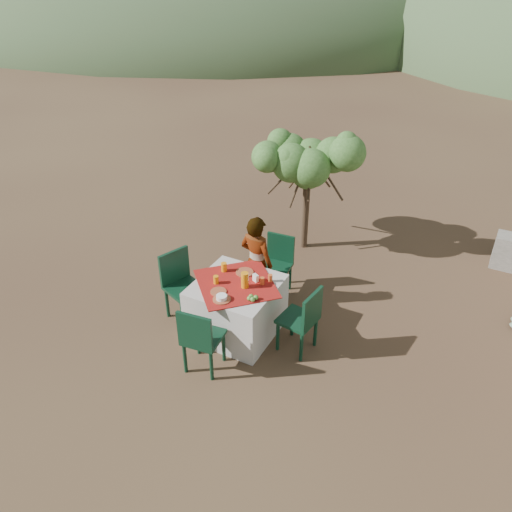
{
  "coord_description": "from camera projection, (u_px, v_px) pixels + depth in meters",
  "views": [
    {
      "loc": [
        2.12,
        -4.42,
        4.4
      ],
      "look_at": [
        -0.44,
        0.44,
        0.97
      ],
      "focal_mm": 35.0,
      "sensor_mm": 36.0,
      "label": 1
    }
  ],
  "objects": [
    {
      "name": "chair_near",
      "position": [
        200.0,
        338.0,
        5.8
      ],
      "size": [
        0.48,
        0.48,
        0.93
      ],
      "rotation": [
        0.0,
        0.0,
        3.26
      ],
      "color": "black",
      "rests_on": "ground"
    },
    {
      "name": "plate_near",
      "position": [
        218.0,
        292.0,
        6.15
      ],
      "size": [
        0.2,
        0.2,
        0.01
      ],
      "primitive_type": "cylinder",
      "color": "brown",
      "rests_on": "table"
    },
    {
      "name": "chair_far",
      "position": [
        278.0,
        262.0,
        7.24
      ],
      "size": [
        0.44,
        0.44,
        0.89
      ],
      "rotation": [
        0.0,
        0.0,
        0.07
      ],
      "color": "black",
      "rests_on": "ground"
    },
    {
      "name": "shrub_tree",
      "position": [
        313.0,
        167.0,
        7.84
      ],
      "size": [
        1.55,
        1.52,
        1.82
      ],
      "color": "#412F20",
      "rests_on": "ground"
    },
    {
      "name": "fruit_cluster",
      "position": [
        252.0,
        298.0,
        6.0
      ],
      "size": [
        0.12,
        0.11,
        0.06
      ],
      "color": "#579034",
      "rests_on": "table"
    },
    {
      "name": "table",
      "position": [
        237.0,
        307.0,
        6.52
      ],
      "size": [
        1.3,
        1.3,
        0.76
      ],
      "color": "beige",
      "rests_on": "ground"
    },
    {
      "name": "white_bowl",
      "position": [
        222.0,
        297.0,
        6.0
      ],
      "size": [
        0.13,
        0.13,
        0.05
      ],
      "primitive_type": "cylinder",
      "color": "white",
      "rests_on": "bowl_plate"
    },
    {
      "name": "jar_left",
      "position": [
        262.0,
        281.0,
        6.28
      ],
      "size": [
        0.06,
        0.06,
        0.1
      ],
      "primitive_type": "cylinder",
      "color": "#D75A26",
      "rests_on": "table"
    },
    {
      "name": "chair_right",
      "position": [
        303.0,
        318.0,
        6.11
      ],
      "size": [
        0.48,
        0.48,
        0.93
      ],
      "rotation": [
        0.0,
        0.0,
        4.58
      ],
      "color": "black",
      "rests_on": "ground"
    },
    {
      "name": "bowl_plate",
      "position": [
        222.0,
        299.0,
        6.02
      ],
      "size": [
        0.22,
        0.22,
        0.01
      ],
      "primitive_type": "cylinder",
      "color": "brown",
      "rests_on": "table"
    },
    {
      "name": "ground",
      "position": [
        270.0,
        343.0,
        6.48
      ],
      "size": [
        160.0,
        160.0,
        0.0
      ],
      "primitive_type": "plane",
      "color": "#3E271C",
      "rests_on": "ground"
    },
    {
      "name": "hill_far_center",
      "position": [
        477.0,
        0.0,
        47.08
      ],
      "size": [
        60.0,
        60.0,
        24.0
      ],
      "primitive_type": "ellipsoid",
      "color": "slate",
      "rests_on": "ground"
    },
    {
      "name": "person",
      "position": [
        256.0,
        262.0,
        6.85
      ],
      "size": [
        0.55,
        0.4,
        1.39
      ],
      "primitive_type": "imported",
      "rotation": [
        0.0,
        0.0,
        3.0
      ],
      "color": "#8C6651",
      "rests_on": "ground"
    },
    {
      "name": "jar_right",
      "position": [
        270.0,
        278.0,
        6.34
      ],
      "size": [
        0.06,
        0.06,
        0.09
      ],
      "primitive_type": "cylinder",
      "color": "#D75A26",
      "rests_on": "table"
    },
    {
      "name": "glass_far",
      "position": [
        224.0,
        267.0,
        6.52
      ],
      "size": [
        0.08,
        0.08,
        0.12
      ],
      "primitive_type": "cylinder",
      "color": "orange",
      "rests_on": "table"
    },
    {
      "name": "chair_left",
      "position": [
        181.0,
        282.0,
        6.71
      ],
      "size": [
        0.58,
        0.58,
        0.98
      ],
      "rotation": [
        0.0,
        0.0,
        1.21
      ],
      "color": "black",
      "rests_on": "ground"
    },
    {
      "name": "plate_far",
      "position": [
        245.0,
        272.0,
        6.51
      ],
      "size": [
        0.23,
        0.23,
        0.01
      ],
      "primitive_type": "cylinder",
      "color": "brown",
      "rests_on": "table"
    },
    {
      "name": "glass_near",
      "position": [
        216.0,
        280.0,
        6.29
      ],
      "size": [
        0.07,
        0.07,
        0.11
      ],
      "primitive_type": "cylinder",
      "color": "orange",
      "rests_on": "table"
    },
    {
      "name": "juice_pitcher",
      "position": [
        245.0,
        280.0,
        6.19
      ],
      "size": [
        0.1,
        0.1,
        0.21
      ],
      "primitive_type": "cylinder",
      "color": "orange",
      "rests_on": "table"
    },
    {
      "name": "napkin_holder",
      "position": [
        256.0,
        278.0,
        6.33
      ],
      "size": [
        0.09,
        0.07,
        0.1
      ],
      "primitive_type": "cube",
      "rotation": [
        0.0,
        0.0,
        -0.44
      ],
      "color": "white",
      "rests_on": "table"
    },
    {
      "name": "hill_near_left",
      "position": [
        232.0,
        17.0,
        36.11
      ],
      "size": [
        40.0,
        40.0,
        16.0
      ],
      "primitive_type": "ellipsoid",
      "color": "#3C532F",
      "rests_on": "ground"
    }
  ]
}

